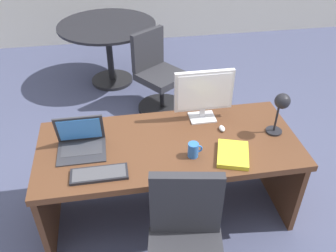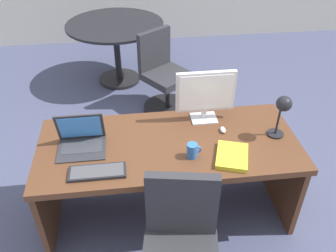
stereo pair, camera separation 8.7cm
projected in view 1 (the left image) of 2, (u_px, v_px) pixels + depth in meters
ground at (147, 112)px, 4.19m from camera, size 12.00×12.00×0.00m
desk at (168, 158)px, 2.71m from camera, size 1.87×0.81×0.73m
monitor at (204, 93)px, 2.68m from camera, size 0.45×0.16×0.41m
laptop at (81, 138)px, 2.48m from camera, size 0.33×0.27×0.25m
keyboard at (99, 174)px, 2.29m from camera, size 0.37×0.14×0.02m
mouse at (222, 128)px, 2.68m from camera, size 0.04×0.07×0.03m
desk_lamp at (281, 106)px, 2.51m from camera, size 0.12×0.14×0.34m
book at (233, 154)px, 2.44m from camera, size 0.28×0.33×0.03m
coffee_mug at (194, 150)px, 2.42m from camera, size 0.10×0.07×0.11m
meeting_table at (108, 39)px, 4.45m from camera, size 1.20×1.20×0.79m
meeting_chair_near at (158, 79)px, 4.07m from camera, size 0.64×0.65×0.91m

